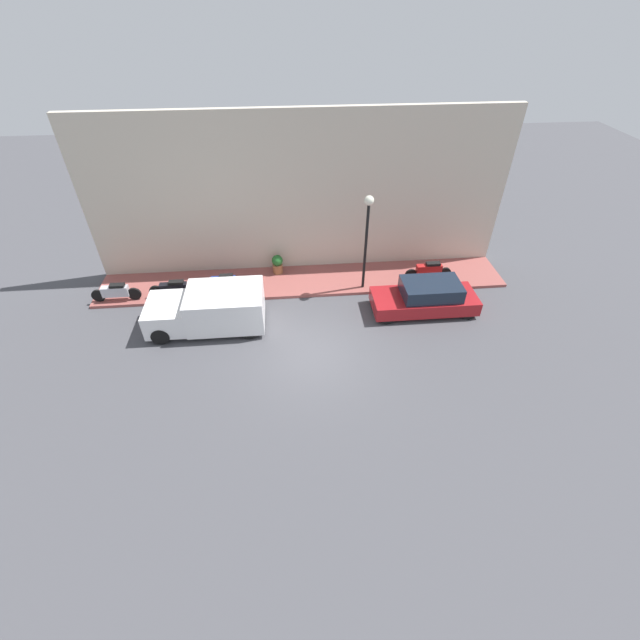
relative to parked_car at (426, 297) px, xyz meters
The scene contains 11 objects.
ground_plane 5.45m from the parked_car, 115.15° to the left, with size 60.00×60.00×0.00m, color #47474C.
sidewalk 5.54m from the parked_car, 62.66° to the left, with size 2.45×18.14×0.13m.
building_facade 6.90m from the parked_car, 51.41° to the left, with size 0.30×18.14×7.06m.
parked_car is the anchor object (origin of this frame).
delivery_van 8.77m from the parked_car, 91.48° to the left, with size 2.09×4.49×1.59m.
motorcycle_black 10.60m from the parked_car, 80.61° to the left, with size 0.30×2.10×0.78m.
motorcycle_blue 8.58m from the parked_car, 77.10° to the left, with size 0.30×1.97×0.84m.
scooter_silver 12.97m from the parked_car, 82.58° to the left, with size 0.30×2.04×0.80m.
motorcycle_red 2.22m from the parked_car, 19.76° to the right, with size 0.30×2.12×0.85m.
streetlamp 3.81m from the parked_car, 53.04° to the left, with size 0.39×0.39×4.22m.
potted_plant 6.86m from the parked_car, 61.70° to the left, with size 0.50×0.50×0.90m.
Camera 1 is at (-11.48, 0.72, 10.92)m, focal length 24.00 mm.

